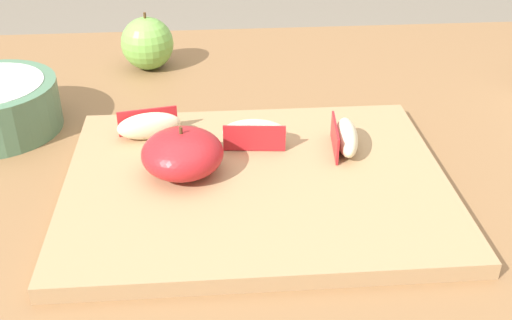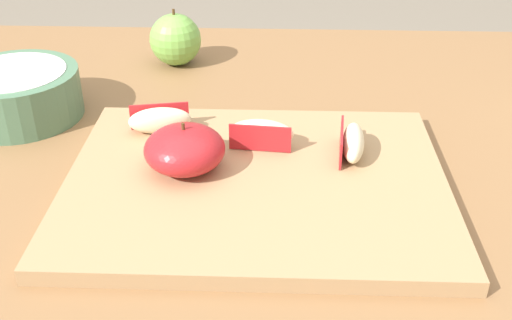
{
  "view_description": "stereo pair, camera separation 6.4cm",
  "coord_description": "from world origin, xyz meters",
  "px_view_note": "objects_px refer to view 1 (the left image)",
  "views": [
    {
      "loc": [
        -0.07,
        -0.62,
        1.12
      ],
      "look_at": [
        -0.03,
        -0.07,
        0.79
      ],
      "focal_mm": 43.96,
      "sensor_mm": 36.0,
      "label": 1
    },
    {
      "loc": [
        -0.01,
        -0.62,
        1.12
      ],
      "look_at": [
        -0.03,
        -0.07,
        0.79
      ],
      "focal_mm": 43.96,
      "sensor_mm": 36.0,
      "label": 2
    }
  ],
  "objects_px": {
    "apple_wedge_back": "(149,126)",
    "apple_wedge_right": "(255,133)",
    "apple_half_skin_up": "(182,153)",
    "apple_wedge_left": "(346,137)",
    "cutting_board": "(256,183)",
    "whole_apple_granny_green": "(147,43)"
  },
  "relations": [
    {
      "from": "apple_half_skin_up",
      "to": "apple_wedge_back",
      "type": "height_order",
      "value": "apple_half_skin_up"
    },
    {
      "from": "cutting_board",
      "to": "apple_wedge_left",
      "type": "bearing_deg",
      "value": 24.78
    },
    {
      "from": "apple_wedge_right",
      "to": "whole_apple_granny_green",
      "type": "height_order",
      "value": "whole_apple_granny_green"
    },
    {
      "from": "apple_wedge_back",
      "to": "apple_wedge_right",
      "type": "xyz_separation_m",
      "value": [
        0.12,
        -0.03,
        0.0
      ]
    },
    {
      "from": "apple_wedge_right",
      "to": "apple_wedge_back",
      "type": "bearing_deg",
      "value": 166.93
    },
    {
      "from": "apple_wedge_left",
      "to": "whole_apple_granny_green",
      "type": "bearing_deg",
      "value": 128.65
    },
    {
      "from": "apple_wedge_left",
      "to": "apple_wedge_right",
      "type": "distance_m",
      "value": 0.1
    },
    {
      "from": "cutting_board",
      "to": "apple_wedge_left",
      "type": "xyz_separation_m",
      "value": [
        0.1,
        0.05,
        0.02
      ]
    },
    {
      "from": "apple_wedge_left",
      "to": "cutting_board",
      "type": "bearing_deg",
      "value": -155.22
    },
    {
      "from": "cutting_board",
      "to": "whole_apple_granny_green",
      "type": "relative_size",
      "value": 4.62
    },
    {
      "from": "apple_wedge_back",
      "to": "apple_wedge_left",
      "type": "distance_m",
      "value": 0.22
    },
    {
      "from": "apple_wedge_back",
      "to": "apple_wedge_right",
      "type": "height_order",
      "value": "same"
    },
    {
      "from": "cutting_board",
      "to": "apple_wedge_left",
      "type": "height_order",
      "value": "apple_wedge_left"
    },
    {
      "from": "apple_wedge_left",
      "to": "whole_apple_granny_green",
      "type": "height_order",
      "value": "whole_apple_granny_green"
    },
    {
      "from": "apple_half_skin_up",
      "to": "apple_wedge_back",
      "type": "bearing_deg",
      "value": 116.85
    },
    {
      "from": "apple_wedge_right",
      "to": "whole_apple_granny_green",
      "type": "relative_size",
      "value": 0.87
    },
    {
      "from": "whole_apple_granny_green",
      "to": "apple_wedge_right",
      "type": "bearing_deg",
      "value": -63.75
    },
    {
      "from": "cutting_board",
      "to": "apple_wedge_right",
      "type": "distance_m",
      "value": 0.07
    },
    {
      "from": "cutting_board",
      "to": "whole_apple_granny_green",
      "type": "distance_m",
      "value": 0.37
    },
    {
      "from": "apple_half_skin_up",
      "to": "apple_wedge_left",
      "type": "height_order",
      "value": "apple_half_skin_up"
    },
    {
      "from": "cutting_board",
      "to": "apple_wedge_right",
      "type": "height_order",
      "value": "apple_wedge_right"
    },
    {
      "from": "apple_wedge_back",
      "to": "cutting_board",
      "type": "bearing_deg",
      "value": -38.82
    }
  ]
}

